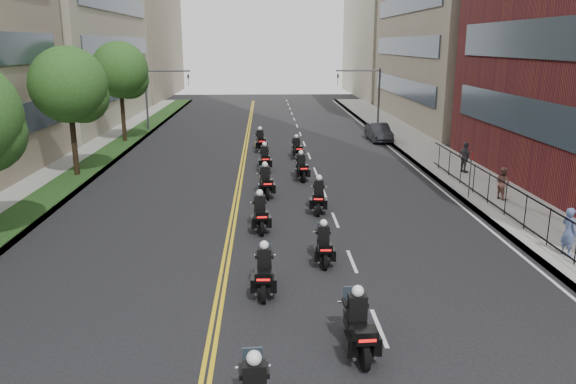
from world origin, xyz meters
name	(u,v)px	position (x,y,z in m)	size (l,w,h in m)	color
sidewalk_right	(454,169)	(12.00, 25.00, 0.07)	(4.00, 90.00, 0.15)	gray
sidewalk_left	(70,173)	(-12.00, 25.00, 0.07)	(4.00, 90.00, 0.15)	gray
grass_strip	(83,171)	(-11.20, 25.00, 0.17)	(2.00, 90.00, 0.04)	#1C3A15
building_right_far	(407,7)	(21.50, 78.00, 13.00)	(15.00, 28.00, 26.00)	#A8A388
building_left_far	(112,6)	(-22.00, 78.00, 13.00)	(16.00, 28.00, 26.00)	gray
iron_fence	(537,219)	(11.00, 12.00, 0.90)	(0.05, 28.00, 1.50)	black
street_trees	(35,100)	(-11.05, 18.61, 5.13)	(4.40, 38.40, 7.98)	#302415
traffic_signal_right	(369,90)	(9.54, 42.00, 3.70)	(4.09, 0.20, 5.60)	#3F3F44
traffic_signal_left	(157,90)	(-9.54, 42.00, 3.70)	(4.09, 0.20, 5.60)	#3F3F44
motorcycle_1	(358,327)	(2.37, 3.73, 0.72)	(0.62, 2.47, 1.82)	black
motorcycle_2	(264,273)	(-0.03, 7.47, 0.68)	(0.54, 2.33, 1.72)	black
motorcycle_3	(324,246)	(2.14, 9.96, 0.64)	(0.50, 2.18, 1.61)	black
motorcycle_4	(260,215)	(-0.20, 13.73, 0.70)	(0.64, 2.40, 1.77)	black
motorcycle_5	(319,197)	(2.57, 16.37, 0.70)	(0.69, 2.40, 1.77)	black
motorcycle_6	(265,183)	(0.05, 19.24, 0.72)	(0.71, 2.47, 1.83)	black
motorcycle_7	(301,168)	(2.17, 22.87, 0.69)	(0.66, 2.36, 1.74)	black
motorcycle_8	(265,159)	(0.03, 25.61, 0.70)	(0.59, 2.39, 1.76)	black
motorcycle_9	(297,149)	(2.26, 29.13, 0.66)	(0.68, 2.27, 1.68)	black
motorcycle_10	(260,142)	(-0.28, 31.92, 0.73)	(0.73, 2.49, 1.84)	black
parked_sedan	(379,132)	(9.40, 36.11, 0.71)	(1.51, 4.34, 1.43)	black
pedestrian_a	(569,232)	(11.20, 9.93, 1.07)	(0.67, 0.44, 1.83)	#526497
pedestrian_b	(503,183)	(11.99, 17.70, 0.98)	(0.80, 0.62, 1.65)	#865849
pedestrian_c	(465,157)	(12.17, 23.69, 1.08)	(1.10, 0.46, 1.87)	#403F47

